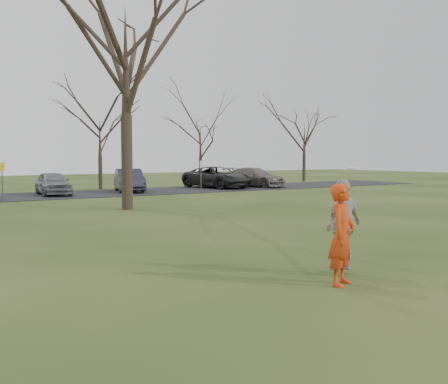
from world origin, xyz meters
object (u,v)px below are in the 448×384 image
(car_4, at_px, (53,183))
(catching_play, at_px, (343,225))
(car_6, at_px, (217,177))
(big_tree, at_px, (126,51))
(car_5, at_px, (129,180))
(car_7, at_px, (255,177))
(player_defender, at_px, (342,235))

(car_4, distance_m, catching_play, 24.59)
(car_6, xyz_separation_m, big_tree, (-11.45, -10.50, 6.18))
(car_5, distance_m, car_7, 10.10)
(car_4, height_order, car_6, car_6)
(big_tree, bearing_deg, car_4, 93.33)
(player_defender, relative_size, catching_play, 0.90)
(car_6, bearing_deg, player_defender, -128.78)
(car_5, relative_size, catching_play, 2.16)
(player_defender, distance_m, car_7, 30.14)
(car_5, bearing_deg, car_4, -161.25)
(car_5, bearing_deg, car_7, 13.83)
(catching_play, bearing_deg, car_4, 88.02)
(car_5, height_order, car_6, car_6)
(player_defender, bearing_deg, car_7, 29.14)
(catching_play, bearing_deg, car_6, 62.77)
(car_5, bearing_deg, player_defender, -88.85)
(car_4, distance_m, car_6, 12.04)
(car_6, bearing_deg, car_7, -19.92)
(player_defender, xyz_separation_m, catching_play, (0.64, 0.59, 0.08))
(player_defender, bearing_deg, car_6, 34.79)
(car_4, height_order, car_7, car_7)
(player_defender, height_order, car_7, player_defender)
(big_tree, bearing_deg, car_5, 66.66)
(player_defender, bearing_deg, big_tree, 54.79)
(car_7, relative_size, catching_play, 2.39)
(car_5, xyz_separation_m, big_tree, (-4.45, -10.31, 6.21))
(car_7, relative_size, big_tree, 0.36)
(car_5, bearing_deg, catching_play, -87.78)
(car_7, bearing_deg, car_4, 162.47)
(car_6, xyz_separation_m, car_7, (3.09, -0.49, -0.05))
(big_tree, bearing_deg, car_7, 34.55)
(car_6, bearing_deg, big_tree, -148.43)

